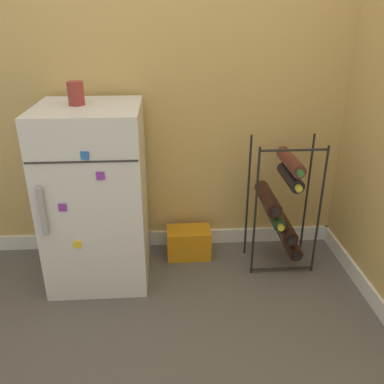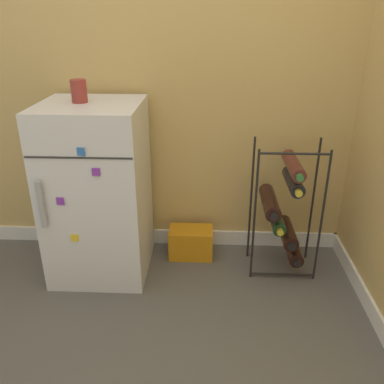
% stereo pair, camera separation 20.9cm
% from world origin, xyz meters
% --- Properties ---
extents(ground_plane, '(14.00, 14.00, 0.00)m').
position_xyz_m(ground_plane, '(0.00, 0.00, 0.00)').
color(ground_plane, '#56544F').
extents(wall_back, '(6.84, 0.07, 2.50)m').
position_xyz_m(wall_back, '(0.00, 0.64, 1.24)').
color(wall_back, tan).
rests_on(wall_back, ground_plane).
extents(mini_fridge, '(0.49, 0.50, 0.91)m').
position_xyz_m(mini_fridge, '(-0.43, 0.34, 0.46)').
color(mini_fridge, silver).
rests_on(mini_fridge, ground_plane).
extents(wine_rack, '(0.35, 0.33, 0.72)m').
position_xyz_m(wine_rack, '(0.55, 0.37, 0.36)').
color(wine_rack, black).
rests_on(wine_rack, ground_plane).
extents(soda_box, '(0.25, 0.15, 0.17)m').
position_xyz_m(soda_box, '(0.05, 0.47, 0.09)').
color(soda_box, orange).
rests_on(soda_box, ground_plane).
extents(fridge_top_cup, '(0.07, 0.07, 0.11)m').
position_xyz_m(fridge_top_cup, '(-0.47, 0.36, 0.97)').
color(fridge_top_cup, maroon).
rests_on(fridge_top_cup, mini_fridge).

